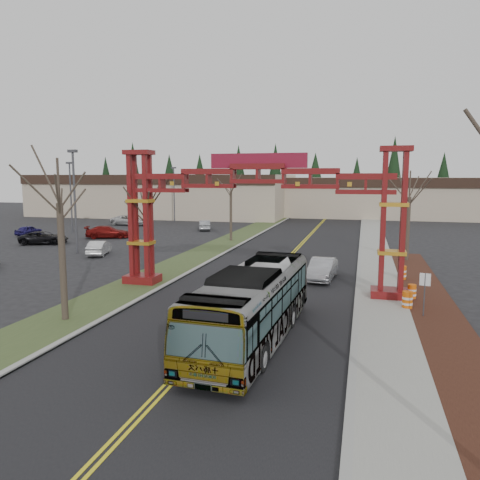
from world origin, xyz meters
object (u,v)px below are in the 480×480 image
(transit_bus, at_px, (253,305))
(light_pole_near, at_px, (75,194))
(light_pole_mid, at_px, (71,192))
(retail_building_west, at_px, (166,195))
(parked_car_far_a, at_px, (205,225))
(light_pole_far, at_px, (174,191))
(retail_building_east, at_px, (385,197))
(parked_car_mid_a, at_px, (108,232))
(parked_car_near_c, at_px, (44,238))
(parked_car_near_b, at_px, (99,248))
(bare_tree_right_far, at_px, (409,197))
(barrel_north, at_px, (402,273))
(parked_car_mid_b, at_px, (29,230))
(barrel_mid, at_px, (412,292))
(silver_sedan, at_px, (322,269))
(barrel_south, at_px, (407,301))
(gateway_arch, at_px, (258,196))
(bare_tree_median_near, at_px, (59,204))
(bare_tree_median_mid, at_px, (146,210))
(bare_tree_median_far, at_px, (231,192))
(street_sign, at_px, (425,286))
(parked_car_far_b, at_px, (129,220))

(transit_bus, xyz_separation_m, light_pole_near, (-21.51, 18.82, 3.93))
(light_pole_mid, bearing_deg, retail_building_west, 89.79)
(parked_car_far_a, xyz_separation_m, light_pole_far, (-8.18, 9.08, 4.34))
(retail_building_east, distance_m, parked_car_mid_a, 52.91)
(parked_car_near_c, distance_m, parked_car_mid_a, 7.36)
(parked_car_near_b, bearing_deg, retail_building_east, -134.87)
(bare_tree_right_far, relative_size, barrel_north, 7.29)
(parked_car_mid_b, relative_size, barrel_mid, 3.88)
(barrel_north, bearing_deg, light_pole_mid, 154.18)
(retail_building_east, height_order, light_pole_mid, light_pole_mid)
(silver_sedan, height_order, parked_car_far_a, silver_sedan)
(barrel_south, xyz_separation_m, barrel_mid, (0.44, 2.26, -0.05))
(light_pole_far, bearing_deg, barrel_north, -47.79)
(bare_tree_right_far, bearing_deg, gateway_arch, -126.63)
(parked_car_near_c, relative_size, bare_tree_right_far, 0.64)
(bare_tree_right_far, distance_m, barrel_south, 16.39)
(bare_tree_median_near, height_order, bare_tree_median_mid, bare_tree_median_near)
(parked_car_mid_a, height_order, barrel_south, parked_car_mid_a)
(bare_tree_right_far, bearing_deg, light_pole_mid, 164.83)
(retail_building_east, height_order, bare_tree_median_far, bare_tree_median_far)
(transit_bus, bearing_deg, gateway_arch, 104.22)
(parked_car_mid_b, relative_size, bare_tree_median_mid, 0.52)
(retail_building_east, height_order, parked_car_mid_a, retail_building_east)
(barrel_south, bearing_deg, bare_tree_right_far, 85.57)
(parked_car_mid_b, height_order, barrel_south, parked_car_mid_b)
(parked_car_mid_b, xyz_separation_m, bare_tree_median_far, (25.46, 1.55, 4.82))
(retail_building_west, relative_size, silver_sedan, 10.05)
(bare_tree_median_far, xyz_separation_m, light_pole_mid, (-22.11, 2.54, -0.21))
(parked_car_mid_a, height_order, street_sign, street_sign)
(transit_bus, height_order, parked_car_near_c, transit_bus)
(light_pole_near, height_order, light_pole_far, light_pole_near)
(parked_car_near_b, relative_size, parked_car_far_b, 0.74)
(transit_bus, relative_size, light_pole_far, 1.36)
(bare_tree_right_far, bearing_deg, transit_bus, -110.09)
(retail_building_west, height_order, parked_car_far_b, retail_building_west)
(parked_car_mid_b, bearing_deg, transit_bus, 142.12)
(gateway_arch, distance_m, light_pole_far, 46.12)
(barrel_mid, bearing_deg, bare_tree_median_far, 128.50)
(retail_building_east, height_order, parked_car_near_b, retail_building_east)
(retail_building_west, height_order, bare_tree_median_far, retail_building_west)
(bare_tree_right_far, xyz_separation_m, light_pole_far, (-32.55, 26.77, -0.44))
(transit_bus, relative_size, parked_car_near_c, 2.39)
(light_pole_mid, relative_size, barrel_north, 8.57)
(parked_car_far_b, height_order, light_pole_mid, light_pole_mid)
(parked_car_near_b, bearing_deg, gateway_arch, 133.41)
(retail_building_east, bearing_deg, gateway_arch, -99.17)
(parked_car_near_c, bearing_deg, barrel_mid, -132.00)
(light_pole_near, height_order, light_pole_mid, light_pole_near)
(silver_sedan, bearing_deg, bare_tree_median_mid, -158.74)
(silver_sedan, xyz_separation_m, parked_car_near_b, (-20.83, 5.30, -0.09))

